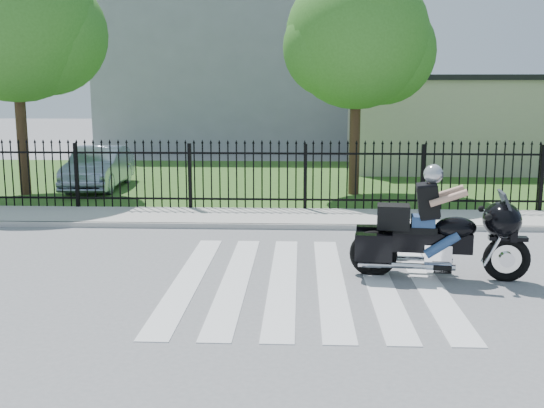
{
  "coord_description": "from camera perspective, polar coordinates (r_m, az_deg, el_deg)",
  "views": [
    {
      "loc": [
        -0.12,
        -10.3,
        3.16
      ],
      "look_at": [
        -0.66,
        1.7,
        1.0
      ],
      "focal_mm": 42.0,
      "sensor_mm": 36.0,
      "label": 1
    }
  ],
  "objects": [
    {
      "name": "sidewalk",
      "position": [
        15.61,
        2.99,
        -1.27
      ],
      "size": [
        40.0,
        2.0,
        0.12
      ],
      "primitive_type": "cube",
      "color": "#ADAAA3",
      "rests_on": "ground"
    },
    {
      "name": "tree_left",
      "position": [
        20.68,
        -22.11,
        15.06
      ],
      "size": [
        4.8,
        4.8,
        7.58
      ],
      "color": "#382316",
      "rests_on": "ground"
    },
    {
      "name": "building_low_roof",
      "position": [
        27.25,
        18.07,
        10.63
      ],
      "size": [
        10.2,
        6.2,
        0.2
      ],
      "primitive_type": "cube",
      "color": "black",
      "rests_on": "building_low"
    },
    {
      "name": "iron_fence",
      "position": [
        16.45,
        3.0,
        2.3
      ],
      "size": [
        26.0,
        0.04,
        1.8
      ],
      "color": "black",
      "rests_on": "ground"
    },
    {
      "name": "curb",
      "position": [
        14.63,
        3.01,
        -2.05
      ],
      "size": [
        40.0,
        0.12,
        0.12
      ],
      "primitive_type": "cube",
      "color": "#ADAAA3",
      "rests_on": "ground"
    },
    {
      "name": "ground",
      "position": [
        10.77,
        3.14,
        -6.88
      ],
      "size": [
        120.0,
        120.0,
        0.0
      ],
      "primitive_type": "plane",
      "color": "slate",
      "rests_on": "ground"
    },
    {
      "name": "building_low",
      "position": [
        27.28,
        17.86,
        6.75
      ],
      "size": [
        10.0,
        6.0,
        3.5
      ],
      "primitive_type": "cube",
      "color": "#B6AE97",
      "rests_on": "ground"
    },
    {
      "name": "building_tall",
      "position": [
        36.52,
        -1.99,
        14.65
      ],
      "size": [
        15.0,
        10.0,
        12.0
      ],
      "primitive_type": "cube",
      "color": "gray",
      "rests_on": "ground"
    },
    {
      "name": "crosswalk",
      "position": [
        10.77,
        3.14,
        -6.85
      ],
      "size": [
        5.0,
        5.5,
        0.01
      ],
      "primitive_type": null,
      "color": "silver",
      "rests_on": "ground"
    },
    {
      "name": "grass_strip",
      "position": [
        22.52,
        2.89,
        2.14
      ],
      "size": [
        40.0,
        12.0,
        0.02
      ],
      "primitive_type": "cube",
      "color": "#2D501B",
      "rests_on": "ground"
    },
    {
      "name": "parked_car",
      "position": [
        21.2,
        -15.28,
        3.16
      ],
      "size": [
        1.62,
        4.16,
        1.35
      ],
      "primitive_type": "imported",
      "rotation": [
        0.0,
        0.0,
        0.05
      ],
      "color": "#95A2BC",
      "rests_on": "grass_strip"
    },
    {
      "name": "tree_mid",
      "position": [
        19.42,
        7.63,
        14.55
      ],
      "size": [
        4.2,
        4.2,
        6.78
      ],
      "color": "#382316",
      "rests_on": "ground"
    },
    {
      "name": "motorcycle_rider",
      "position": [
        11.08,
        14.36,
        -2.36
      ],
      "size": [
        3.0,
        1.16,
        1.98
      ],
      "rotation": [
        0.0,
        0.0,
        -0.12
      ],
      "color": "black",
      "rests_on": "ground"
    }
  ]
}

